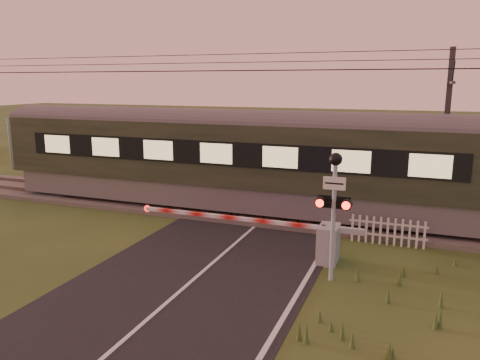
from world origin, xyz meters
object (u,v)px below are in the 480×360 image
at_px(crossing_signal, 334,194).
at_px(picket_fence, 388,231).
at_px(boom_gate, 316,240).
at_px(catenary_mast, 446,131).

bearing_deg(crossing_signal, picket_fence, 70.36).
height_order(boom_gate, picket_fence, boom_gate).
relative_size(boom_gate, picket_fence, 2.94).
bearing_deg(catenary_mast, boom_gate, -119.13).
distance_m(boom_gate, picket_fence, 2.82).
bearing_deg(crossing_signal, catenary_mast, 69.27).
bearing_deg(catenary_mast, picket_fence, -111.61).
relative_size(crossing_signal, catenary_mast, 0.53).
bearing_deg(picket_fence, catenary_mast, 68.39).
height_order(crossing_signal, catenary_mast, catenary_mast).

